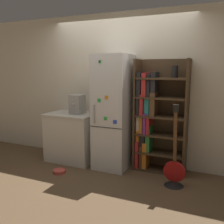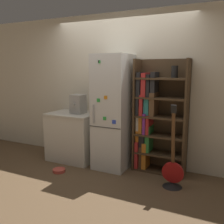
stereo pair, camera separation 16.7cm
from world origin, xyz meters
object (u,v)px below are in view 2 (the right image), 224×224
refrigerator (113,112)px  bookshelf (154,118)px  pet_bowl (59,170)px  espresso_machine (78,104)px  guitar (173,175)px

refrigerator → bookshelf: refrigerator is taller
refrigerator → pet_bowl: size_ratio=9.19×
bookshelf → espresso_machine: (-1.36, -0.15, 0.17)m
refrigerator → bookshelf: 0.68m
bookshelf → espresso_machine: 1.38m
pet_bowl → refrigerator: bearing=41.6°
refrigerator → espresso_machine: size_ratio=5.60×
bookshelf → guitar: bearing=-48.9°
guitar → pet_bowl: guitar is taller
espresso_machine → guitar: 2.02m
bookshelf → pet_bowl: bearing=-150.1°
guitar → bookshelf: bearing=131.1°
bookshelf → pet_bowl: (-1.34, -0.77, -0.84)m
refrigerator → pet_bowl: 1.30m
bookshelf → espresso_machine: bookshelf is taller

